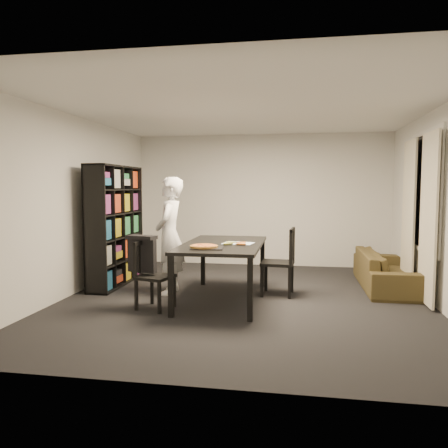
% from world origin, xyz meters
% --- Properties ---
extents(room, '(5.01, 5.51, 2.61)m').
position_xyz_m(room, '(0.00, 0.00, 1.30)').
color(room, black).
rests_on(room, ground).
extents(window_pane, '(0.02, 1.40, 1.60)m').
position_xyz_m(window_pane, '(2.48, 0.60, 1.50)').
color(window_pane, black).
rests_on(window_pane, room).
extents(window_frame, '(0.03, 1.52, 1.72)m').
position_xyz_m(window_frame, '(2.48, 0.60, 1.50)').
color(window_frame, white).
rests_on(window_frame, room).
extents(curtain_left, '(0.03, 0.70, 2.25)m').
position_xyz_m(curtain_left, '(2.40, 0.08, 1.15)').
color(curtain_left, beige).
rests_on(curtain_left, room).
extents(curtain_right, '(0.03, 0.70, 2.25)m').
position_xyz_m(curtain_right, '(2.40, 1.12, 1.15)').
color(curtain_right, beige).
rests_on(curtain_right, room).
extents(bookshelf, '(0.35, 1.50, 1.90)m').
position_xyz_m(bookshelf, '(-2.16, 0.60, 0.95)').
color(bookshelf, black).
rests_on(bookshelf, room).
extents(dining_table, '(1.06, 1.90, 0.79)m').
position_xyz_m(dining_table, '(-0.29, -0.10, 0.72)').
color(dining_table, black).
rests_on(dining_table, room).
extents(chair_left, '(0.50, 0.50, 0.87)m').
position_xyz_m(chair_left, '(-1.15, -0.65, 0.50)').
color(chair_left, black).
rests_on(chair_left, room).
extents(chair_right, '(0.49, 0.49, 0.98)m').
position_xyz_m(chair_right, '(0.53, 0.32, 0.56)').
color(chair_right, black).
rests_on(chair_right, room).
extents(draped_jacket, '(0.42, 0.27, 0.48)m').
position_xyz_m(draped_jacket, '(-1.27, -0.62, 0.72)').
color(draped_jacket, black).
rests_on(draped_jacket, chair_left).
extents(person, '(0.44, 0.64, 1.71)m').
position_xyz_m(person, '(-1.13, 0.16, 0.85)').
color(person, white).
rests_on(person, room).
extents(baking_tray, '(0.43, 0.36, 0.01)m').
position_xyz_m(baking_tray, '(-0.40, -0.64, 0.80)').
color(baking_tray, black).
rests_on(baking_tray, dining_table).
extents(pepperoni_pizza, '(0.35, 0.35, 0.03)m').
position_xyz_m(pepperoni_pizza, '(-0.44, -0.64, 0.82)').
color(pepperoni_pizza, '#A57230').
rests_on(pepperoni_pizza, dining_table).
extents(kitchen_towel, '(0.44, 0.36, 0.01)m').
position_xyz_m(kitchen_towel, '(-0.08, -0.10, 0.80)').
color(kitchen_towel, white).
rests_on(kitchen_towel, dining_table).
extents(pizza_slices, '(0.42, 0.37, 0.01)m').
position_xyz_m(pizza_slices, '(-0.11, -0.18, 0.81)').
color(pizza_slices, gold).
rests_on(pizza_slices, dining_table).
extents(sofa, '(0.75, 1.92, 0.56)m').
position_xyz_m(sofa, '(2.09, 1.05, 0.28)').
color(sofa, '#3A2F17').
rests_on(sofa, room).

